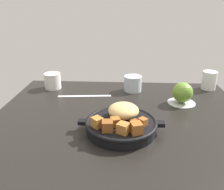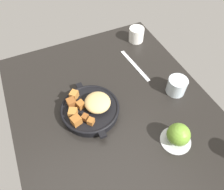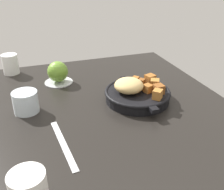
{
  "view_description": "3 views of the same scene",
  "coord_description": "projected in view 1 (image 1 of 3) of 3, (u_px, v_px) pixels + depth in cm",
  "views": [
    {
      "loc": [
        0.68,
        -72.74,
        37.9
      ],
      "look_at": [
        -3.38,
        1.8,
        7.7
      ],
      "focal_mm": 38.09,
      "sensor_mm": 36.0,
      "label": 1
    },
    {
      "loc": [
        44.97,
        -20.47,
        69.0
      ],
      "look_at": [
        -2.22,
        1.05,
        3.08
      ],
      "focal_mm": 34.56,
      "sensor_mm": 36.0,
      "label": 2
    },
    {
      "loc": [
        -71.87,
        24.74,
        42.58
      ],
      "look_at": [
        0.34,
        -0.12,
        3.33
      ],
      "focal_mm": 42.59,
      "sensor_mm": 36.0,
      "label": 3
    }
  ],
  "objects": [
    {
      "name": "ground_plane",
      "position": [
        121.0,
        121.0,
        0.82
      ],
      "size": [
        90.04,
        76.0,
        2.4
      ],
      "primitive_type": "cube",
      "color": "black"
    },
    {
      "name": "cast_iron_skillet",
      "position": [
        121.0,
        123.0,
        0.72
      ],
      "size": [
        26.28,
        21.99,
        8.0
      ],
      "color": "black",
      "rests_on": "ground_plane"
    },
    {
      "name": "saucer_plate",
      "position": [
        181.0,
        102.0,
        0.93
      ],
      "size": [
        10.74,
        10.74,
        0.6
      ],
      "primitive_type": "cylinder",
      "color": "#B7BABF",
      "rests_on": "ground_plane"
    },
    {
      "name": "red_apple",
      "position": [
        183.0,
        92.0,
        0.91
      ],
      "size": [
        7.83,
        7.83,
        7.83
      ],
      "primitive_type": "sphere",
      "color": "olive",
      "rests_on": "saucer_plate"
    },
    {
      "name": "butter_knife",
      "position": [
        85.0,
        96.0,
        1.0
      ],
      "size": [
        22.25,
        3.55,
        0.36
      ],
      "primitive_type": "cube",
      "rotation": [
        0.0,
        0.0,
        0.09
      ],
      "color": "silver",
      "rests_on": "ground_plane"
    },
    {
      "name": "ceramic_mug_white",
      "position": [
        53.0,
        81.0,
        1.08
      ],
      "size": [
        7.29,
        7.29,
        7.01
      ],
      "primitive_type": "cylinder",
      "color": "silver",
      "rests_on": "ground_plane"
    },
    {
      "name": "water_glass_short",
      "position": [
        133.0,
        83.0,
        1.05
      ],
      "size": [
        7.75,
        7.75,
        6.75
      ],
      "primitive_type": "cylinder",
      "color": "silver",
      "rests_on": "ground_plane"
    },
    {
      "name": "white_creamer_pitcher",
      "position": [
        209.0,
        80.0,
        1.07
      ],
      "size": [
        6.36,
        6.36,
        8.15
      ],
      "primitive_type": "cylinder",
      "color": "white",
      "rests_on": "ground_plane"
    }
  ]
}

